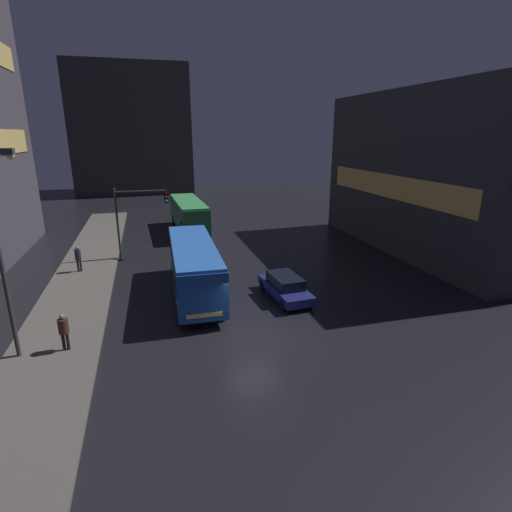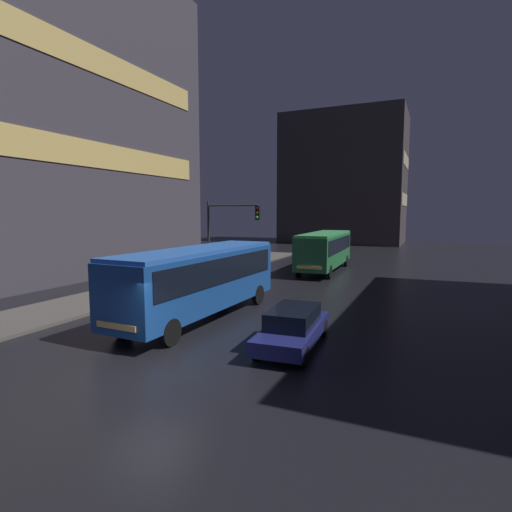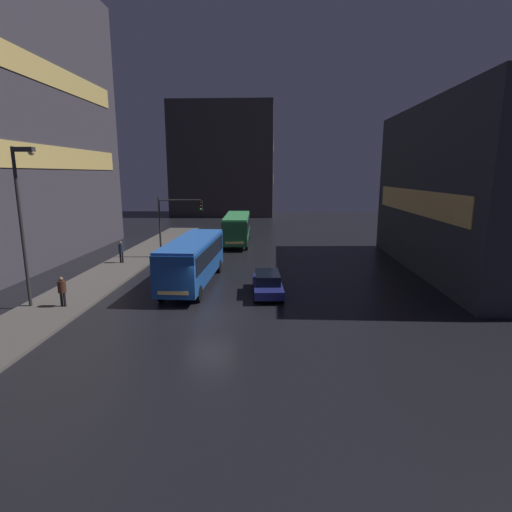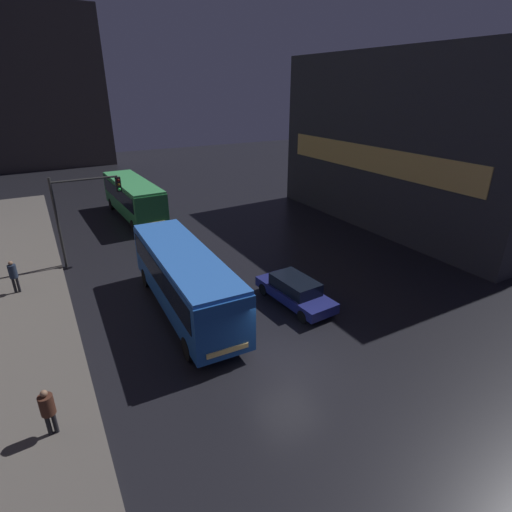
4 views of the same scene
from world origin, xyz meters
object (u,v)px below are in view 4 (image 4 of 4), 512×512
Objects in this scene: bus_near at (184,275)px; bus_far at (133,195)px; car_taxi at (295,291)px; pedestrian_near at (47,408)px; pedestrian_mid at (13,274)px; traffic_light_main at (82,204)px.

bus_near is 16.50m from bus_far.
car_taxi is at bearing 98.91° from bus_far.
pedestrian_near is (-7.79, -21.68, -0.75)m from bus_far.
bus_near reaches higher than pedestrian_mid.
car_taxi is at bearing -105.20° from pedestrian_near.
pedestrian_mid reaches higher than pedestrian_near.
car_taxi is 2.81× the size of pedestrian_near.
pedestrian_mid is at bearing -147.53° from traffic_light_main.
pedestrian_near is (-6.35, -5.25, -0.77)m from bus_near.
bus_far is 5.63× the size of pedestrian_mid.
traffic_light_main is (-8.30, 10.52, 3.09)m from car_taxi.
pedestrian_mid is at bearing -37.68° from bus_near.
pedestrian_mid is (-12.38, 7.92, 0.51)m from car_taxi.
bus_near is 5.64× the size of pedestrian_mid.
bus_near is at bearing -81.71° from pedestrian_near.
bus_near is 1.00× the size of bus_far.
pedestrian_near is at bearing -79.31° from pedestrian_mid.
car_taxi is 11.90m from pedestrian_near.
car_taxi is at bearing -51.72° from traffic_light_main.
traffic_light_main is (-3.22, 8.56, 1.86)m from bus_near.
traffic_light_main is at bearing 38.30° from pedestrian_mid.
traffic_light_main reaches higher than pedestrian_mid.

